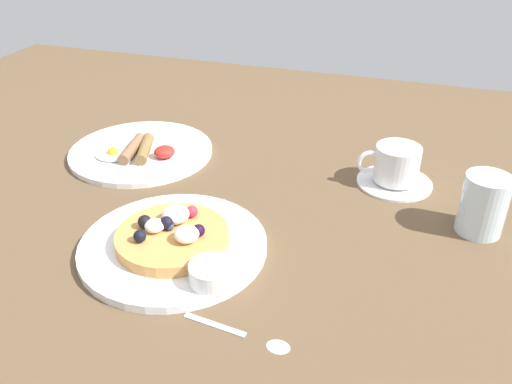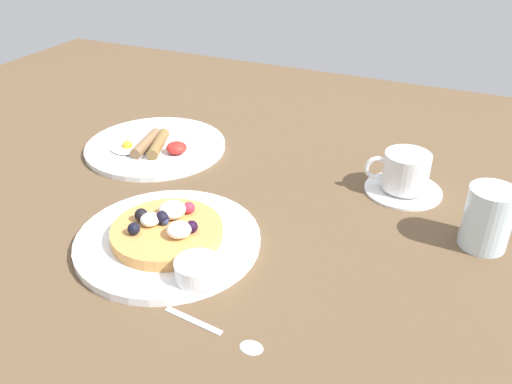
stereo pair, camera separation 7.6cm
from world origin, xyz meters
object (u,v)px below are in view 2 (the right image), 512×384
object	(u,v)px
coffee_cup	(405,170)
teaspoon	(231,337)
syrup_ramekin	(197,270)
water_glass	(488,218)
pancake_plate	(168,240)
breakfast_plate	(156,146)
coffee_saucer	(403,189)

from	to	relation	value
coffee_cup	teaspoon	bearing A→B (deg)	-104.94
syrup_ramekin	teaspoon	world-z (taller)	syrup_ramekin
coffee_cup	water_glass	xyz separation A→B (cm)	(13.58, -10.66, 0.53)
coffee_cup	teaspoon	xyz separation A→B (cm)	(-11.27, -42.21, -3.87)
pancake_plate	coffee_cup	size ratio (longest dim) A/B	2.55
coffee_cup	water_glass	bearing A→B (deg)	-38.13
pancake_plate	breakfast_plate	world-z (taller)	pancake_plate
coffee_saucer	teaspoon	xyz separation A→B (cm)	(-11.43, -42.27, -0.19)
pancake_plate	teaspoon	distance (cm)	21.02
coffee_saucer	teaspoon	bearing A→B (deg)	-105.13
coffee_saucer	teaspoon	size ratio (longest dim) A/B	0.95
coffee_saucer	coffee_cup	distance (cm)	3.68
breakfast_plate	coffee_saucer	xyz separation A→B (cm)	(47.74, 3.57, -0.08)
water_glass	coffee_saucer	bearing A→B (deg)	141.37
coffee_saucer	water_glass	world-z (taller)	water_glass
syrup_ramekin	coffee_cup	world-z (taller)	coffee_cup
pancake_plate	water_glass	world-z (taller)	water_glass
breakfast_plate	water_glass	distance (cm)	61.71
coffee_cup	water_glass	distance (cm)	17.27
pancake_plate	coffee_saucer	bearing A→B (deg)	46.38
breakfast_plate	coffee_saucer	distance (cm)	47.88
pancake_plate	syrup_ramekin	xyz separation A→B (cm)	(8.62, -6.22, 2.00)
pancake_plate	coffee_saucer	world-z (taller)	pancake_plate
syrup_ramekin	coffee_cup	bearing A→B (deg)	61.54
pancake_plate	water_glass	size ratio (longest dim) A/B	2.90
teaspoon	water_glass	xyz separation A→B (cm)	(24.84, 31.55, 4.39)
pancake_plate	teaspoon	xyz separation A→B (cm)	(16.68, -12.77, -0.38)
pancake_plate	breakfast_plate	bearing A→B (deg)	127.13
syrup_ramekin	coffee_saucer	world-z (taller)	syrup_ramekin
breakfast_plate	teaspoon	world-z (taller)	breakfast_plate
breakfast_plate	teaspoon	xyz separation A→B (cm)	(36.31, -38.70, -0.27)
pancake_plate	breakfast_plate	distance (cm)	32.52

